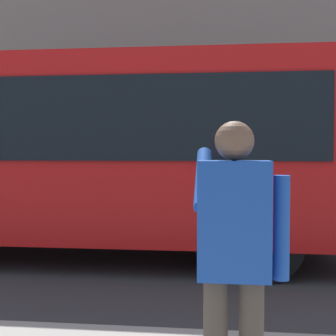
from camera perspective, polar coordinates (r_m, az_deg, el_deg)
name	(u,v)px	position (r m, az deg, el deg)	size (l,w,h in m)	color
ground_plane	(224,256)	(7.69, 6.83, -10.51)	(60.00, 60.00, 0.00)	#38383A
building_facade_far	(225,5)	(14.94, 6.92, 18.90)	(28.00, 1.55, 12.00)	gray
red_bus	(64,150)	(7.62, -12.42, 2.09)	(9.05, 2.54, 3.08)	red
pedestrian_photographer	(235,248)	(2.71, 8.03, -9.51)	(0.53, 0.52, 1.70)	#4C4238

